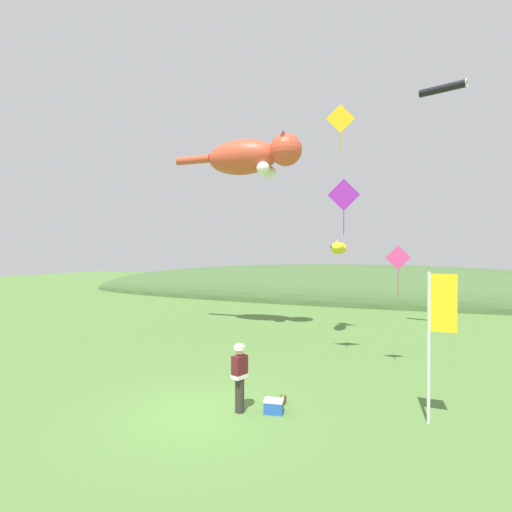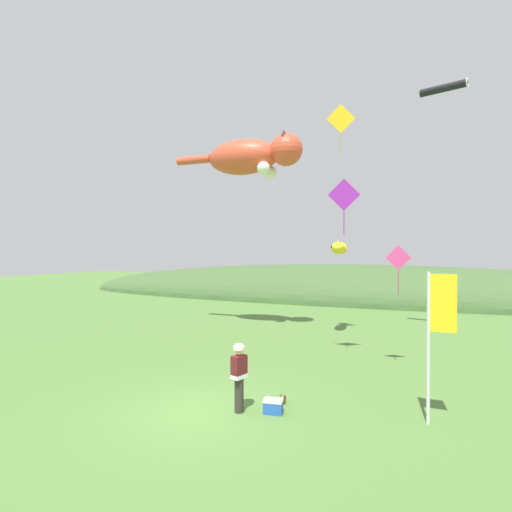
{
  "view_description": "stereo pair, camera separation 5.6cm",
  "coord_description": "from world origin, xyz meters",
  "px_view_note": "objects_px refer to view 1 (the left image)",
  "views": [
    {
      "loc": [
        5.21,
        -9.01,
        4.17
      ],
      "look_at": [
        0.0,
        4.0,
        4.03
      ],
      "focal_mm": 28.0,
      "sensor_mm": 36.0,
      "label": 1
    },
    {
      "loc": [
        5.26,
        -8.99,
        4.17
      ],
      "look_at": [
        0.0,
        4.0,
        4.03
      ],
      "focal_mm": 28.0,
      "sensor_mm": 36.0,
      "label": 2
    }
  ],
  "objects_px": {
    "kite_spool": "(283,399)",
    "kite_diamond_violet": "(344,195)",
    "kite_tube_streamer": "(443,88)",
    "kite_fish_windsock": "(338,248)",
    "kite_diamond_gold": "(340,119)",
    "kite_diamond_pink": "(398,258)",
    "festival_attendant": "(240,376)",
    "festival_banner_pole": "(436,325)",
    "kite_giant_cat": "(252,157)",
    "picnic_cooler": "(274,406)"
  },
  "relations": [
    {
      "from": "festival_banner_pole",
      "to": "kite_diamond_pink",
      "type": "xyz_separation_m",
      "value": [
        -1.04,
        4.41,
        1.53
      ]
    },
    {
      "from": "kite_diamond_pink",
      "to": "kite_diamond_violet",
      "type": "distance_m",
      "value": 3.07
    },
    {
      "from": "kite_fish_windsock",
      "to": "kite_diamond_violet",
      "type": "relative_size",
      "value": 1.1
    },
    {
      "from": "kite_spool",
      "to": "kite_diamond_gold",
      "type": "distance_m",
      "value": 12.66
    },
    {
      "from": "kite_tube_streamer",
      "to": "kite_diamond_violet",
      "type": "bearing_deg",
      "value": -123.54
    },
    {
      "from": "kite_diamond_pink",
      "to": "kite_diamond_violet",
      "type": "bearing_deg",
      "value": 172.58
    },
    {
      "from": "festival_attendant",
      "to": "festival_banner_pole",
      "type": "bearing_deg",
      "value": 13.03
    },
    {
      "from": "kite_tube_streamer",
      "to": "kite_diamond_violet",
      "type": "distance_m",
      "value": 8.73
    },
    {
      "from": "kite_diamond_pink",
      "to": "kite_giant_cat",
      "type": "bearing_deg",
      "value": 149.37
    },
    {
      "from": "festival_banner_pole",
      "to": "kite_tube_streamer",
      "type": "height_order",
      "value": "kite_tube_streamer"
    },
    {
      "from": "kite_spool",
      "to": "kite_diamond_violet",
      "type": "distance_m",
      "value": 7.87
    },
    {
      "from": "picnic_cooler",
      "to": "kite_tube_streamer",
      "type": "bearing_deg",
      "value": 67.54
    },
    {
      "from": "festival_attendant",
      "to": "kite_fish_windsock",
      "type": "distance_m",
      "value": 11.34
    },
    {
      "from": "kite_spool",
      "to": "kite_tube_streamer",
      "type": "xyz_separation_m",
      "value": [
        4.56,
        10.38,
        11.77
      ]
    },
    {
      "from": "kite_tube_streamer",
      "to": "kite_diamond_pink",
      "type": "height_order",
      "value": "kite_tube_streamer"
    },
    {
      "from": "festival_banner_pole",
      "to": "kite_diamond_gold",
      "type": "distance_m",
      "value": 11.43
    },
    {
      "from": "kite_giant_cat",
      "to": "kite_tube_streamer",
      "type": "xyz_separation_m",
      "value": [
        9.19,
        1.45,
        2.71
      ]
    },
    {
      "from": "kite_fish_windsock",
      "to": "kite_giant_cat",
      "type": "bearing_deg",
      "value": -168.49
    },
    {
      "from": "kite_spool",
      "to": "kite_giant_cat",
      "type": "height_order",
      "value": "kite_giant_cat"
    },
    {
      "from": "festival_banner_pole",
      "to": "kite_diamond_pink",
      "type": "relative_size",
      "value": 2.09
    },
    {
      "from": "festival_attendant",
      "to": "kite_tube_streamer",
      "type": "height_order",
      "value": "kite_tube_streamer"
    },
    {
      "from": "kite_giant_cat",
      "to": "kite_diamond_gold",
      "type": "bearing_deg",
      "value": -14.19
    },
    {
      "from": "festival_attendant",
      "to": "kite_tube_streamer",
      "type": "bearing_deg",
      "value": 64.43
    },
    {
      "from": "kite_giant_cat",
      "to": "kite_fish_windsock",
      "type": "bearing_deg",
      "value": 11.51
    },
    {
      "from": "kite_fish_windsock",
      "to": "kite_diamond_gold",
      "type": "distance_m",
      "value": 6.17
    },
    {
      "from": "festival_banner_pole",
      "to": "kite_diamond_pink",
      "type": "distance_m",
      "value": 4.78
    },
    {
      "from": "festival_banner_pole",
      "to": "kite_diamond_gold",
      "type": "xyz_separation_m",
      "value": [
        -3.63,
        7.59,
        7.74
      ]
    },
    {
      "from": "kite_giant_cat",
      "to": "kite_diamond_violet",
      "type": "relative_size",
      "value": 3.38
    },
    {
      "from": "kite_tube_streamer",
      "to": "kite_diamond_pink",
      "type": "distance_m",
      "value": 10.02
    },
    {
      "from": "kite_fish_windsock",
      "to": "kite_diamond_pink",
      "type": "height_order",
      "value": "kite_fish_windsock"
    },
    {
      "from": "festival_attendant",
      "to": "kite_tube_streamer",
      "type": "relative_size",
      "value": 0.84
    },
    {
      "from": "kite_spool",
      "to": "kite_diamond_violet",
      "type": "bearing_deg",
      "value": 79.92
    },
    {
      "from": "festival_attendant",
      "to": "kite_diamond_gold",
      "type": "bearing_deg",
      "value": 82.9
    },
    {
      "from": "festival_attendant",
      "to": "kite_diamond_violet",
      "type": "distance_m",
      "value": 8.05
    },
    {
      "from": "kite_diamond_violet",
      "to": "kite_tube_streamer",
      "type": "bearing_deg",
      "value": 56.46
    },
    {
      "from": "kite_giant_cat",
      "to": "kite_diamond_pink",
      "type": "bearing_deg",
      "value": -30.63
    },
    {
      "from": "picnic_cooler",
      "to": "kite_diamond_gold",
      "type": "height_order",
      "value": "kite_diamond_gold"
    },
    {
      "from": "kite_giant_cat",
      "to": "kite_diamond_gold",
      "type": "height_order",
      "value": "kite_diamond_gold"
    },
    {
      "from": "kite_spool",
      "to": "kite_giant_cat",
      "type": "relative_size",
      "value": 0.03
    },
    {
      "from": "kite_spool",
      "to": "kite_tube_streamer",
      "type": "relative_size",
      "value": 0.12
    },
    {
      "from": "kite_spool",
      "to": "kite_fish_windsock",
      "type": "relative_size",
      "value": 0.11
    },
    {
      "from": "picnic_cooler",
      "to": "kite_tube_streamer",
      "type": "xyz_separation_m",
      "value": [
        4.58,
        11.09,
        11.71
      ]
    },
    {
      "from": "kite_tube_streamer",
      "to": "kite_diamond_violet",
      "type": "height_order",
      "value": "kite_tube_streamer"
    },
    {
      "from": "kite_fish_windsock",
      "to": "kite_diamond_pink",
      "type": "xyz_separation_m",
      "value": [
        3.06,
        -5.29,
        -0.44
      ]
    },
    {
      "from": "festival_banner_pole",
      "to": "kite_fish_windsock",
      "type": "bearing_deg",
      "value": 112.94
    },
    {
      "from": "festival_banner_pole",
      "to": "kite_diamond_pink",
      "type": "height_order",
      "value": "kite_diamond_pink"
    },
    {
      "from": "kite_spool",
      "to": "kite_fish_windsock",
      "type": "distance_m",
      "value": 10.71
    },
    {
      "from": "festival_banner_pole",
      "to": "kite_fish_windsock",
      "type": "relative_size",
      "value": 1.59
    },
    {
      "from": "kite_tube_streamer",
      "to": "kite_diamond_gold",
      "type": "bearing_deg",
      "value": -148.42
    },
    {
      "from": "kite_diamond_pink",
      "to": "kite_spool",
      "type": "bearing_deg",
      "value": -121.68
    }
  ]
}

